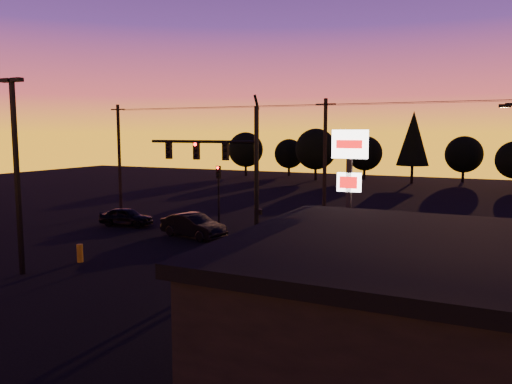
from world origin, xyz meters
TOP-DOWN VIEW (x-y plane):
  - ground at (0.00, 0.00)m, footprint 120.00×120.00m
  - lane_arrow at (0.50, 1.67)m, footprint 1.20×3.10m
  - traffic_signal_mast at (-0.10, 3.99)m, footprint 6.79×0.52m
  - secondary_signal at (-5.00, 11.49)m, footprint 0.30×0.31m
  - parking_lot_light at (-7.50, -3.00)m, footprint 1.25×0.30m
  - pylon_sign at (7.00, 1.50)m, footprint 1.50×0.28m
  - utility_pole_0 at (-16.00, 14.00)m, footprint 1.40×0.26m
  - utility_pole_1 at (2.00, 14.00)m, footprint 1.40×0.26m
  - power_wires at (2.00, 14.00)m, footprint 36.00×1.22m
  - bollard at (-6.66, -0.16)m, footprint 0.31×0.31m
  - tree_0 at (-22.00, 50.00)m, footprint 5.36×5.36m
  - tree_1 at (-16.00, 53.00)m, footprint 4.54×4.54m
  - tree_2 at (-10.00, 48.00)m, footprint 5.77×5.78m
  - tree_3 at (-4.00, 52.00)m, footprint 4.95×4.95m
  - tree_4 at (3.00, 49.00)m, footprint 4.18×4.18m
  - tree_5 at (9.00, 54.00)m, footprint 4.95×4.95m
  - car_left at (-11.20, 8.94)m, footprint 4.07×2.11m
  - car_mid at (-4.69, 7.63)m, footprint 4.87×2.63m
  - suv_parked at (8.63, -3.65)m, footprint 3.13×4.97m

SIDE VIEW (x-z plane):
  - ground at x=0.00m, z-range 0.00..0.00m
  - lane_arrow at x=0.50m, z-range 0.00..0.01m
  - bollard at x=-6.66m, z-range 0.00..0.94m
  - suv_parked at x=8.63m, z-range 0.00..1.28m
  - car_left at x=-11.20m, z-range 0.00..1.32m
  - car_mid at x=-4.69m, z-range 0.00..1.52m
  - secondary_signal at x=-5.00m, z-range 0.69..5.04m
  - tree_1 at x=-16.00m, z-range 0.58..6.29m
  - tree_3 at x=-4.00m, z-range 0.63..6.86m
  - tree_5 at x=9.00m, z-range 0.63..6.86m
  - tree_0 at x=-22.00m, z-range 0.69..7.43m
  - tree_2 at x=-10.00m, z-range 0.74..8.00m
  - utility_pole_0 at x=-16.00m, z-range 0.09..9.09m
  - utility_pole_1 at x=2.00m, z-range 0.09..9.09m
  - pylon_sign at x=7.00m, z-range 1.51..8.31m
  - traffic_signal_mast at x=-0.10m, z-range 0.65..9.23m
  - parking_lot_light at x=-7.50m, z-range 0.70..9.84m
  - tree_4 at x=3.00m, z-range 1.18..10.68m
  - power_wires at x=2.00m, z-range 8.53..8.60m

